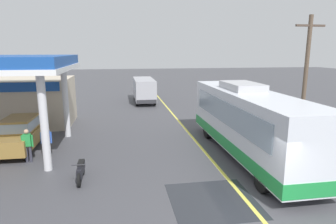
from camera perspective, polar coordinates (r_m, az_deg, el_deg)
The scene contains 11 objects.
ground at distance 28.36m, azimuth -0.31°, elevation 1.07°, with size 120.00×120.00×0.00m, color #424247.
lane_divider_stripe at distance 23.54m, azimuth 1.61°, elevation -1.19°, with size 0.16×50.00×0.01m, color #D8CC4C.
wet_puddle_patch at distance 11.21m, azimuth 8.76°, elevation -16.72°, with size 3.11×3.09×0.01m, color #26282D.
coach_bus_main at distance 15.41m, azimuth 15.45°, elevation -2.13°, with size 2.60×11.04×3.69m.
gas_station_roadside at distance 21.49m, azimuth -28.57°, elevation 3.20°, with size 9.10×11.95×5.10m.
car_at_pump at distance 17.67m, azimuth -27.02°, elevation -3.61°, with size 1.70×4.20×1.82m.
minibus_opposing_lane at distance 30.80m, azimuth -4.73°, elevation 4.68°, with size 2.04×6.13×2.44m.
motorcycle_parked_forecourt at distance 12.96m, azimuth -16.68°, elevation -10.85°, with size 0.55×1.80×0.92m.
pedestrian_near_pump at distance 15.71m, azimuth -25.82°, elevation -5.63°, with size 0.55×0.22×1.66m.
pedestrian_by_shop at distance 15.91m, azimuth -22.72°, elevation -5.14°, with size 0.55×0.22×1.66m.
utility_pole_roadside at distance 19.08m, azimuth 25.32°, elevation 6.29°, with size 1.80×0.24×7.34m.
Camera 1 is at (-4.40, -7.50, 5.36)m, focal length 31.13 mm.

